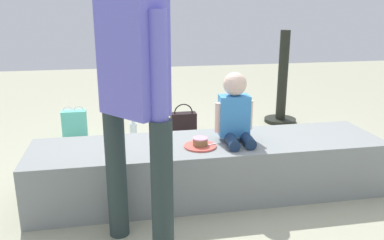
{
  "coord_description": "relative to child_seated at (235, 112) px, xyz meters",
  "views": [
    {
      "loc": [
        -0.61,
        -2.57,
        1.33
      ],
      "look_at": [
        -0.18,
        -0.28,
        0.64
      ],
      "focal_mm": 37.41,
      "sensor_mm": 36.0,
      "label": 1
    }
  ],
  "objects": [
    {
      "name": "ground_plane",
      "position": [
        -0.18,
        0.01,
        -0.6
      ],
      "size": [
        12.0,
        12.0,
        0.0
      ],
      "primitive_type": "plane",
      "color": "#9E9F84"
    },
    {
      "name": "concrete_ledge",
      "position": [
        -0.18,
        0.01,
        -0.41
      ],
      "size": [
        2.46,
        0.6,
        0.39
      ],
      "primitive_type": "cube",
      "color": "gray",
      "rests_on": "ground_plane"
    },
    {
      "name": "child_seated",
      "position": [
        0.0,
        0.0,
        0.0
      ],
      "size": [
        0.28,
        0.32,
        0.48
      ],
      "color": "#172C4A",
      "rests_on": "concrete_ledge"
    },
    {
      "name": "adult_standing",
      "position": [
        -0.71,
        -0.56,
        0.37
      ],
      "size": [
        0.36,
        0.4,
        1.62
      ],
      "color": "#263432",
      "rests_on": "ground_plane"
    },
    {
      "name": "cake_plate",
      "position": [
        -0.26,
        -0.08,
        -0.19
      ],
      "size": [
        0.22,
        0.22,
        0.07
      ],
      "color": "#E0594C",
      "rests_on": "concrete_ledge"
    },
    {
      "name": "gift_bag",
      "position": [
        -1.23,
        1.37,
        -0.45
      ],
      "size": [
        0.24,
        0.12,
        0.36
      ],
      "color": "#59C6B2",
      "rests_on": "ground_plane"
    },
    {
      "name": "railing_post",
      "position": [
        1.04,
        1.62,
        -0.22
      ],
      "size": [
        0.36,
        0.36,
        1.04
      ],
      "color": "black",
      "rests_on": "ground_plane"
    },
    {
      "name": "water_bottle_near_gift",
      "position": [
        -0.88,
        0.57,
        -0.52
      ],
      "size": [
        0.07,
        0.07,
        0.19
      ],
      "color": "silver",
      "rests_on": "ground_plane"
    },
    {
      "name": "water_bottle_far_side",
      "position": [
        -0.66,
        1.24,
        -0.5
      ],
      "size": [
        0.07,
        0.07,
        0.24
      ],
      "color": "silver",
      "rests_on": "ground_plane"
    },
    {
      "name": "party_cup_red",
      "position": [
        0.62,
        1.08,
        -0.55
      ],
      "size": [
        0.09,
        0.09,
        0.12
      ],
      "primitive_type": "cylinder",
      "color": "red",
      "rests_on": "ground_plane"
    },
    {
      "name": "handbag_black_leather",
      "position": [
        -0.14,
        1.35,
        -0.48
      ],
      "size": [
        0.26,
        0.12,
        0.34
      ],
      "color": "black",
      "rests_on": "ground_plane"
    },
    {
      "name": "handbag_brown_canvas",
      "position": [
        0.79,
        0.48,
        -0.48
      ],
      "size": [
        0.27,
        0.13,
        0.34
      ],
      "color": "brown",
      "rests_on": "ground_plane"
    }
  ]
}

